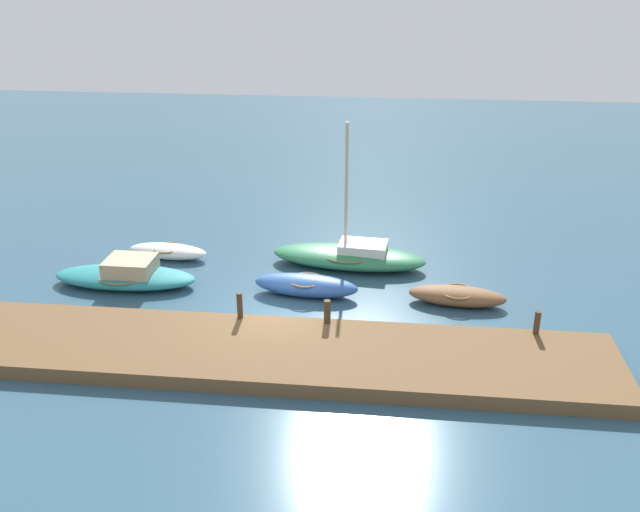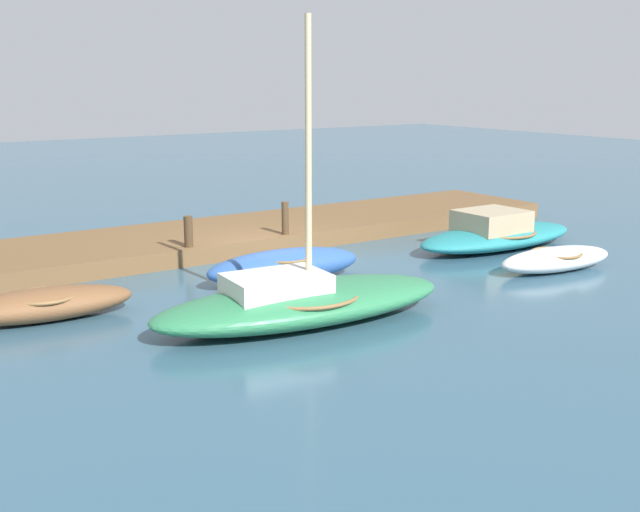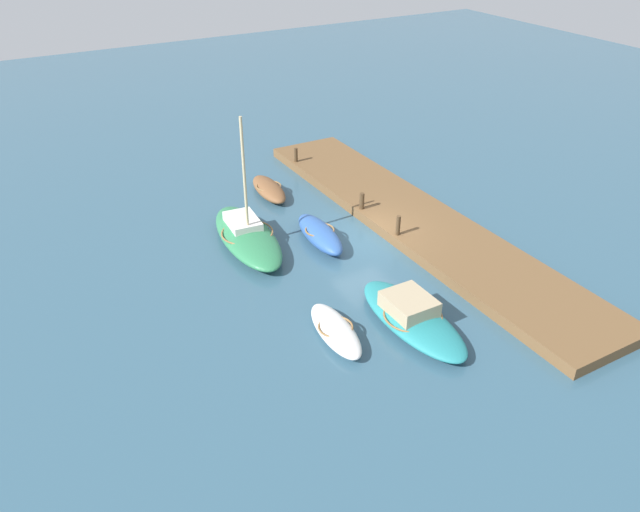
# 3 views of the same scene
# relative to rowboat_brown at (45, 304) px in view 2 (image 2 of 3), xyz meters

# --- Properties ---
(ground_plane) EXTENTS (84.00, 84.00, 0.00)m
(ground_plane) POSITION_rel_rowboat_brown_xyz_m (-6.17, -1.78, -0.32)
(ground_plane) COLOR #33566B
(dock_platform) EXTENTS (21.24, 3.87, 0.45)m
(dock_platform) POSITION_rel_rowboat_brown_xyz_m (-6.17, -4.35, -0.10)
(dock_platform) COLOR brown
(dock_platform) RESTS_ON ground_plane
(rowboat_brown) EXTENTS (3.44, 1.47, 0.63)m
(rowboat_brown) POSITION_rel_rowboat_brown_xyz_m (0.00, 0.00, 0.00)
(rowboat_brown) COLOR brown
(rowboat_brown) RESTS_ON ground_plane
(rowboat_white) EXTENTS (3.36, 1.48, 0.56)m
(rowboat_white) POSITION_rel_rowboat_brown_xyz_m (-11.27, 2.90, -0.03)
(rowboat_white) COLOR white
(rowboat_white) RESTS_ON ground_plane
(sailboat_green) EXTENTS (6.18, 2.67, 5.66)m
(sailboat_green) POSITION_rel_rowboat_brown_xyz_m (-3.94, 2.90, 0.12)
(sailboat_green) COLOR #2D7A4C
(sailboat_green) RESTS_ON ground_plane
(rowboat_blue) EXTENTS (3.85, 1.55, 0.76)m
(rowboat_blue) POSITION_rel_rowboat_brown_xyz_m (-5.31, 0.13, 0.07)
(rowboat_blue) COLOR #2D569E
(rowboat_blue) RESTS_ON ground_plane
(motorboat_teal) EXTENTS (5.28, 2.07, 1.05)m
(motorboat_teal) POSITION_rel_rowboat_brown_xyz_m (-12.00, 0.26, 0.07)
(motorboat_teal) COLOR teal
(motorboat_teal) RESTS_ON ground_plane
(mooring_post_west) EXTENTS (0.19, 0.19, 0.88)m
(mooring_post_west) POSITION_rel_rowboat_brown_xyz_m (-7.08, -2.66, 0.57)
(mooring_post_west) COLOR #47331E
(mooring_post_west) RESTS_ON dock_platform
(mooring_post_mid_west) EXTENTS (0.22, 0.22, 0.77)m
(mooring_post_mid_west) POSITION_rel_rowboat_brown_xyz_m (-4.27, -2.66, 0.51)
(mooring_post_mid_west) COLOR #47331E
(mooring_post_mid_west) RESTS_ON dock_platform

